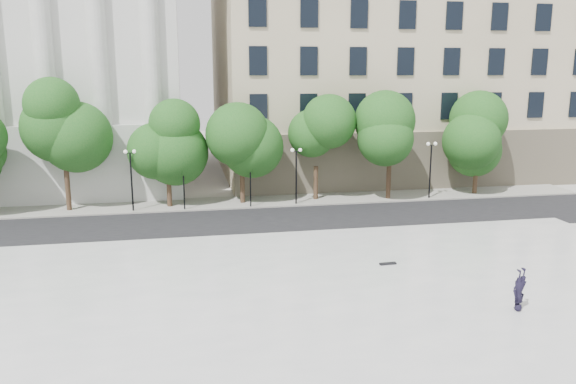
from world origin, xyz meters
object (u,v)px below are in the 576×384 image
traffic_light_west (183,161)px  skateboard (388,264)px  traffic_light_east (250,160)px  person_lying (518,305)px

traffic_light_west → skateboard: traffic_light_west is taller
traffic_light_west → traffic_light_east: traffic_light_west is taller
traffic_light_west → skateboard: bearing=-56.7°
skateboard → traffic_light_east: bearing=105.7°
person_lying → skateboard: 6.99m
traffic_light_west → skateboard: (9.86, -14.98, -3.18)m
traffic_light_east → skateboard: traffic_light_east is taller
traffic_light_east → person_lying: (8.18, -21.22, -2.92)m
traffic_light_west → traffic_light_east: (4.81, -0.00, -0.06)m
skateboard → person_lying: bearing=-66.2°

